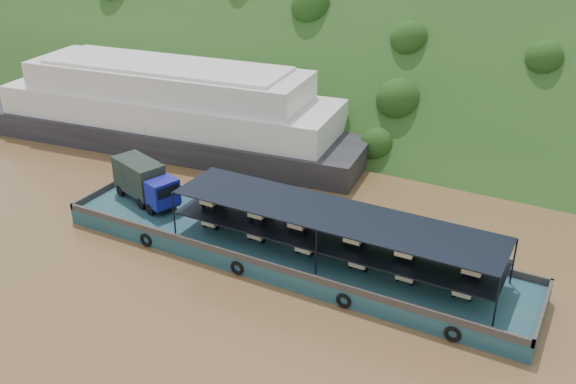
% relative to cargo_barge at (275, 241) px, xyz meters
% --- Properties ---
extents(ground, '(160.00, 160.00, 0.00)m').
position_rel_cargo_barge_xyz_m(ground, '(0.99, 0.79, -1.12)').
color(ground, brown).
rests_on(ground, ground).
extents(hillside, '(140.00, 39.60, 39.60)m').
position_rel_cargo_barge_xyz_m(hillside, '(0.99, 36.79, -1.12)').
color(hillside, '#193A15').
rests_on(hillside, ground).
extents(cargo_barge, '(35.00, 7.18, 4.54)m').
position_rel_cargo_barge_xyz_m(cargo_barge, '(0.00, 0.00, 0.00)').
color(cargo_barge, '#143547').
rests_on(cargo_barge, ground).
extents(passenger_ferry, '(41.94, 14.93, 8.31)m').
position_rel_cargo_barge_xyz_m(passenger_ferry, '(-20.22, 14.15, 2.48)').
color(passenger_ferry, black).
rests_on(passenger_ferry, ground).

